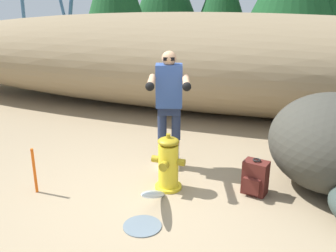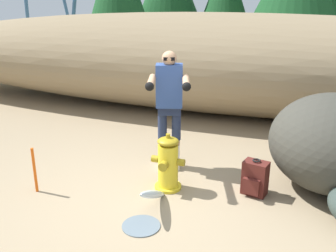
% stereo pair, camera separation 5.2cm
% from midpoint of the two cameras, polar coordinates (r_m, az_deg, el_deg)
% --- Properties ---
extents(ground_plane, '(56.00, 56.00, 0.04)m').
position_cam_midpoint_polar(ground_plane, '(4.79, -3.03, -10.97)').
color(ground_plane, '#998466').
extents(dirt_embankment, '(16.87, 3.20, 2.08)m').
position_cam_midpoint_polar(dirt_embankment, '(8.25, 7.21, 9.54)').
color(dirt_embankment, '#897556').
rests_on(dirt_embankment, ground_plane).
extents(fire_hydrant, '(0.44, 0.40, 0.75)m').
position_cam_midpoint_polar(fire_hydrant, '(4.84, -0.27, -5.78)').
color(fire_hydrant, yellow).
rests_on(fire_hydrant, ground_plane).
extents(hydrant_water_jet, '(0.42, 0.98, 0.48)m').
position_cam_midpoint_polar(hydrant_water_jet, '(4.40, -2.85, -11.24)').
color(hydrant_water_jet, silver).
rests_on(hydrant_water_jet, ground_plane).
extents(utility_worker, '(0.68, 1.04, 1.70)m').
position_cam_midpoint_polar(utility_worker, '(5.19, -0.13, 4.52)').
color(utility_worker, beige).
rests_on(utility_worker, ground_plane).
extents(spare_backpack, '(0.34, 0.33, 0.47)m').
position_cam_midpoint_polar(spare_backpack, '(4.89, 12.78, -7.69)').
color(spare_backpack, '#511E19').
rests_on(spare_backpack, ground_plane).
extents(boulder_large, '(1.81, 1.88, 1.25)m').
position_cam_midpoint_polar(boulder_large, '(5.22, 23.59, -2.25)').
color(boulder_large, '#393831').
rests_on(boulder_large, ground_plane).
extents(survey_stake, '(0.04, 0.04, 0.60)m').
position_cam_midpoint_polar(survey_stake, '(5.06, -19.89, -6.41)').
color(survey_stake, '#E55914').
rests_on(survey_stake, ground_plane).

